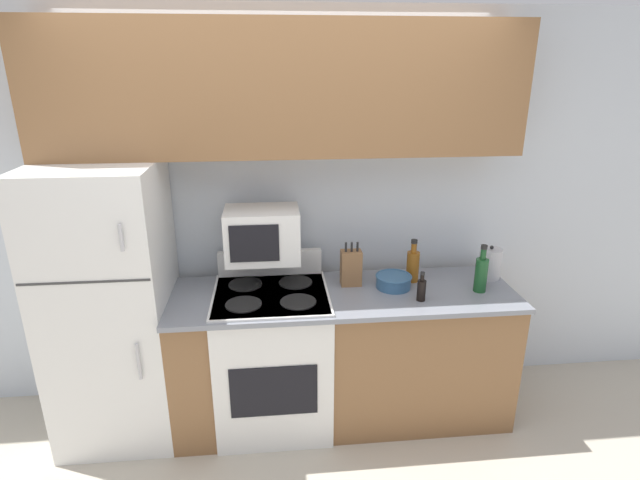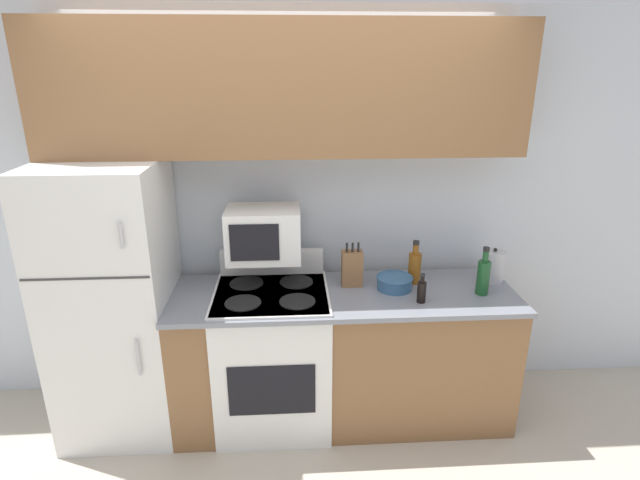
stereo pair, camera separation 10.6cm
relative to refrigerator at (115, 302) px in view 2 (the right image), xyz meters
name	(u,v)px [view 2 (the right image)]	position (x,y,z in m)	size (l,w,h in m)	color
ground_plane	(292,448)	(1.05, -0.35, -0.85)	(12.00, 12.00, 0.00)	beige
wall_back	(287,214)	(1.05, 0.38, 0.42)	(8.00, 0.05, 2.55)	silver
lower_cabinets	(343,354)	(1.39, -0.03, -0.40)	(2.10, 0.67, 0.89)	brown
refrigerator	(115,302)	(0.00, 0.00, 0.00)	(0.68, 0.72, 1.70)	white
upper_cabinets	(284,89)	(1.05, 0.18, 1.22)	(2.78, 0.35, 0.75)	brown
stove	(273,355)	(0.95, -0.04, -0.38)	(0.70, 0.65, 1.07)	white
microwave	(263,234)	(0.91, 0.10, 0.38)	(0.45, 0.32, 0.32)	white
knife_block	(352,268)	(1.45, 0.06, 0.16)	(0.13, 0.09, 0.29)	brown
bowl	(394,282)	(1.71, -0.01, 0.09)	(0.23, 0.23, 0.08)	#335B84
bottle_whiskey	(415,266)	(1.85, 0.08, 0.15)	(0.08, 0.08, 0.28)	brown
bottle_soy_sauce	(422,291)	(1.83, -0.20, 0.11)	(0.05, 0.05, 0.18)	black
bottle_wine_green	(483,276)	(2.22, -0.11, 0.16)	(0.08, 0.08, 0.30)	#194C23
kettle	(493,266)	(2.36, 0.08, 0.14)	(0.14, 0.14, 0.22)	#B7B7BC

